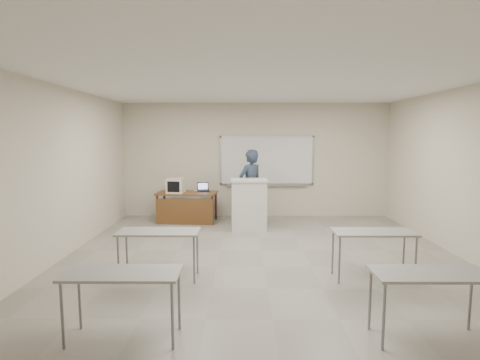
{
  "coord_description": "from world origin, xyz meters",
  "views": [
    {
      "loc": [
        -0.36,
        -5.93,
        2.12
      ],
      "look_at": [
        -0.4,
        2.2,
        1.18
      ],
      "focal_mm": 28.0,
      "sensor_mm": 36.0,
      "label": 1
    }
  ],
  "objects_px": {
    "instructor_desk": "(187,201)",
    "keyboard": "(256,179)",
    "whiteboard": "(267,161)",
    "podium": "(249,204)",
    "laptop": "(204,189)",
    "presenter": "(250,187)",
    "mouse": "(195,191)",
    "crt_monitor": "(176,186)"
  },
  "relations": [
    {
      "from": "instructor_desk",
      "to": "keyboard",
      "type": "relative_size",
      "value": 3.25
    },
    {
      "from": "laptop",
      "to": "keyboard",
      "type": "xyz_separation_m",
      "value": [
        1.28,
        -1.07,
        0.37
      ]
    },
    {
      "from": "instructor_desk",
      "to": "mouse",
      "type": "xyz_separation_m",
      "value": [
        0.2,
        0.16,
        0.22
      ]
    },
    {
      "from": "whiteboard",
      "to": "instructor_desk",
      "type": "distance_m",
      "value": 2.36
    },
    {
      "from": "whiteboard",
      "to": "keyboard",
      "type": "relative_size",
      "value": 5.48
    },
    {
      "from": "instructor_desk",
      "to": "crt_monitor",
      "type": "relative_size",
      "value": 3.31
    },
    {
      "from": "podium",
      "to": "presenter",
      "type": "height_order",
      "value": "presenter"
    },
    {
      "from": "whiteboard",
      "to": "laptop",
      "type": "bearing_deg",
      "value": -162.42
    },
    {
      "from": "whiteboard",
      "to": "keyboard",
      "type": "height_order",
      "value": "whiteboard"
    },
    {
      "from": "instructor_desk",
      "to": "whiteboard",
      "type": "bearing_deg",
      "value": 25.3
    },
    {
      "from": "laptop",
      "to": "presenter",
      "type": "relative_size",
      "value": 0.16
    },
    {
      "from": "instructor_desk",
      "to": "laptop",
      "type": "distance_m",
      "value": 0.54
    },
    {
      "from": "crt_monitor",
      "to": "podium",
      "type": "bearing_deg",
      "value": -14.04
    },
    {
      "from": "crt_monitor",
      "to": "instructor_desk",
      "type": "bearing_deg",
      "value": 9.69
    },
    {
      "from": "podium",
      "to": "keyboard",
      "type": "xyz_separation_m",
      "value": [
        0.15,
        -0.12,
        0.59
      ]
    },
    {
      "from": "laptop",
      "to": "mouse",
      "type": "bearing_deg",
      "value": -166.8
    },
    {
      "from": "crt_monitor",
      "to": "mouse",
      "type": "distance_m",
      "value": 0.51
    },
    {
      "from": "presenter",
      "to": "mouse",
      "type": "bearing_deg",
      "value": -48.5
    },
    {
      "from": "mouse",
      "to": "keyboard",
      "type": "distance_m",
      "value": 1.81
    },
    {
      "from": "mouse",
      "to": "laptop",
      "type": "bearing_deg",
      "value": 16.32
    },
    {
      "from": "podium",
      "to": "laptop",
      "type": "relative_size",
      "value": 3.99
    },
    {
      "from": "whiteboard",
      "to": "presenter",
      "type": "bearing_deg",
      "value": -117.4
    },
    {
      "from": "instructor_desk",
      "to": "presenter",
      "type": "xyz_separation_m",
      "value": [
        1.58,
        -0.09,
        0.36
      ]
    },
    {
      "from": "laptop",
      "to": "keyboard",
      "type": "bearing_deg",
      "value": -53.89
    },
    {
      "from": "podium",
      "to": "laptop",
      "type": "xyz_separation_m",
      "value": [
        -1.13,
        0.95,
        0.22
      ]
    },
    {
      "from": "crt_monitor",
      "to": "mouse",
      "type": "height_order",
      "value": "crt_monitor"
    },
    {
      "from": "whiteboard",
      "to": "mouse",
      "type": "height_order",
      "value": "whiteboard"
    },
    {
      "from": "keyboard",
      "to": "laptop",
      "type": "bearing_deg",
      "value": 120.56
    },
    {
      "from": "crt_monitor",
      "to": "whiteboard",
      "type": "bearing_deg",
      "value": 25.95
    },
    {
      "from": "whiteboard",
      "to": "crt_monitor",
      "type": "height_order",
      "value": "whiteboard"
    },
    {
      "from": "podium",
      "to": "keyboard",
      "type": "distance_m",
      "value": 0.62
    },
    {
      "from": "whiteboard",
      "to": "mouse",
      "type": "relative_size",
      "value": 25.14
    },
    {
      "from": "crt_monitor",
      "to": "presenter",
      "type": "xyz_separation_m",
      "value": [
        1.83,
        -0.08,
        -0.02
      ]
    },
    {
      "from": "whiteboard",
      "to": "podium",
      "type": "bearing_deg",
      "value": -108.81
    },
    {
      "from": "laptop",
      "to": "presenter",
      "type": "xyz_separation_m",
      "value": [
        1.18,
        -0.36,
        0.11
      ]
    },
    {
      "from": "mouse",
      "to": "whiteboard",
      "type": "bearing_deg",
      "value": 7.91
    },
    {
      "from": "crt_monitor",
      "to": "mouse",
      "type": "relative_size",
      "value": 4.51
    },
    {
      "from": "whiteboard",
      "to": "crt_monitor",
      "type": "bearing_deg",
      "value": -160.81
    },
    {
      "from": "instructor_desk",
      "to": "presenter",
      "type": "distance_m",
      "value": 1.62
    },
    {
      "from": "instructor_desk",
      "to": "podium",
      "type": "relative_size",
      "value": 1.27
    },
    {
      "from": "instructor_desk",
      "to": "podium",
      "type": "xyz_separation_m",
      "value": [
        1.53,
        -0.69,
        0.04
      ]
    },
    {
      "from": "instructor_desk",
      "to": "crt_monitor",
      "type": "height_order",
      "value": "crt_monitor"
    }
  ]
}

